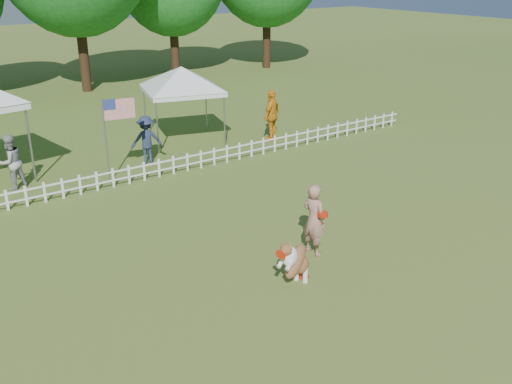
% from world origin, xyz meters
% --- Properties ---
extents(ground, '(120.00, 120.00, 0.00)m').
position_xyz_m(ground, '(0.00, 0.00, 0.00)').
color(ground, '#385B1C').
rests_on(ground, ground).
extents(picket_fence, '(22.00, 0.08, 0.60)m').
position_xyz_m(picket_fence, '(0.00, 7.00, 0.30)').
color(picket_fence, white).
rests_on(picket_fence, ground).
extents(handler, '(0.48, 0.67, 1.69)m').
position_xyz_m(handler, '(0.88, 0.40, 0.85)').
color(handler, '#A26F61').
rests_on(handler, ground).
extents(dog, '(1.20, 0.80, 1.18)m').
position_xyz_m(dog, '(-0.37, -0.50, 0.59)').
color(dog, brown).
rests_on(dog, ground).
extents(frisbee_on_turf, '(0.32, 0.32, 0.02)m').
position_xyz_m(frisbee_on_turf, '(0.01, -0.31, 0.01)').
color(frisbee_on_turf, red).
rests_on(frisbee_on_turf, ground).
extents(canopy_tent_right, '(3.22, 3.22, 2.72)m').
position_xyz_m(canopy_tent_right, '(2.78, 10.02, 1.36)').
color(canopy_tent_right, white).
rests_on(canopy_tent_right, ground).
extents(flag_pole, '(1.00, 0.27, 2.60)m').
position_xyz_m(flag_pole, '(-1.20, 7.43, 1.30)').
color(flag_pole, gray).
rests_on(flag_pole, ground).
extents(spectator_a, '(0.97, 0.87, 1.64)m').
position_xyz_m(spectator_a, '(-3.69, 8.63, 0.82)').
color(spectator_a, '#9C9BA1').
rests_on(spectator_a, ground).
extents(spectator_b, '(1.16, 0.86, 1.60)m').
position_xyz_m(spectator_b, '(0.57, 8.50, 0.80)').
color(spectator_b, '#222C4A').
rests_on(spectator_b, ground).
extents(spectator_c, '(1.21, 0.96, 1.91)m').
position_xyz_m(spectator_c, '(5.53, 8.24, 0.96)').
color(spectator_c, orange).
rests_on(spectator_c, ground).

